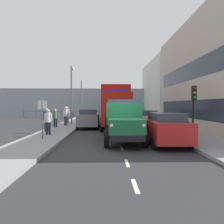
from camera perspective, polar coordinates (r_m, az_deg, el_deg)
ground_plane at (r=19.55m, az=0.84°, el=-4.51°), size 80.00×80.00×0.00m
sidewalk_left at (r=20.24m, az=13.97°, el=-4.13°), size 2.51×36.15×0.15m
sidewalk_right at (r=19.90m, az=-12.52°, el=-4.22°), size 2.51×36.15×0.15m
road_centreline_markings at (r=18.49m, az=0.97°, el=-4.85°), size 0.12×30.95×0.01m
building_far_block at (r=36.64m, az=14.90°, el=5.18°), size 7.27×14.22×8.70m
sea_horizon at (r=40.50m, az=-0.32°, el=2.29°), size 80.00×0.80×5.00m
seawall_railing at (r=36.91m, az=-0.21°, el=-0.12°), size 28.08×0.08×1.20m
truck_vintage_green at (r=12.82m, az=2.95°, el=-2.52°), size 2.17×5.64×2.43m
lorry_cargo_red at (r=20.98m, az=0.77°, el=1.60°), size 2.58×8.20×3.87m
car_red_kerbside_near at (r=12.58m, az=13.09°, el=-3.93°), size 1.90×4.39×1.72m
car_silver_kerbside_1 at (r=18.70m, az=8.28°, el=-2.05°), size 1.76×4.42×1.72m
car_black_kerbside_2 at (r=24.83m, az=5.87°, el=-1.10°), size 1.86×3.98×1.72m
car_teal_kerbside_3 at (r=29.59m, az=4.70°, el=-0.64°), size 1.79×4.10×1.72m
car_grey_oppositeside_0 at (r=21.08m, az=-5.81°, el=-1.61°), size 1.89×4.10×1.72m
pedestrian_couple_a at (r=15.93m, az=-15.58°, el=-1.84°), size 0.53×0.34×1.70m
pedestrian_couple_b at (r=17.89m, az=-15.98°, el=-1.33°), size 0.53×0.34×1.76m
pedestrian_in_dark_coat at (r=20.86m, az=-13.90°, el=-1.12°), size 0.53×0.34×1.63m
pedestrian_by_lamp at (r=22.34m, az=-11.41°, el=-0.58°), size 0.53×0.34×1.82m
pedestrian_with_bag at (r=25.29m, az=-11.10°, el=-0.33°), size 0.53×0.34×1.81m
traffic_light_near at (r=15.55m, az=19.63°, el=2.91°), size 0.28×0.41×3.20m
lamp_post_promenade at (r=24.48m, az=-9.98°, el=5.56°), size 0.32×1.14×6.02m
lamp_post_far at (r=35.10m, az=-7.57°, el=4.13°), size 0.32×1.14×5.68m
street_sign at (r=13.87m, az=-16.93°, el=-0.18°), size 0.50×0.07×2.25m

